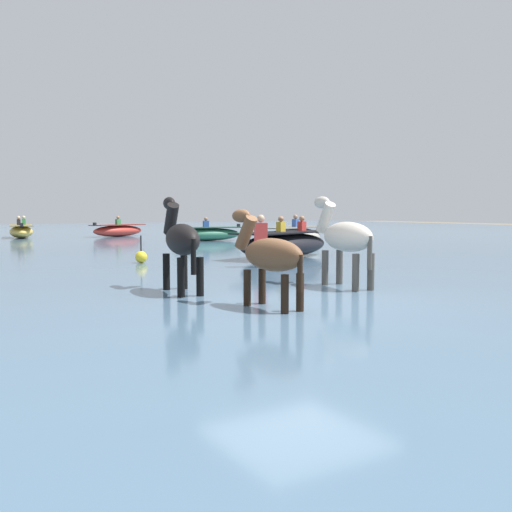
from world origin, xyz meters
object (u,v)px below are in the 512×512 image
boat_far_inshore (207,234)px  horse_lead_black (181,242)px  horse_flank_bay (270,257)px  channel_buoy (141,257)px  horse_trailing_pinto (345,239)px  boat_near_starboard (118,230)px  person_onlooker_left (261,244)px  boat_distant_west (294,237)px  boat_far_offshore (285,245)px  boat_mid_outer (21,231)px

boat_far_inshore → horse_lead_black: bearing=-118.5°
horse_flank_bay → channel_buoy: size_ratio=2.32×
horse_trailing_pinto → boat_near_starboard: bearing=82.1°
boat_near_starboard → horse_flank_bay: bearing=-103.3°
horse_trailing_pinto → person_onlooker_left: horse_trailing_pinto is taller
horse_flank_bay → channel_buoy: bearing=82.9°
horse_flank_bay → boat_distant_west: 14.11m
channel_buoy → boat_far_inshore: bearing=53.9°
boat_near_starboard → horse_lead_black: bearing=-105.6°
boat_far_inshore → channel_buoy: (-6.80, -9.32, -0.16)m
person_onlooker_left → channel_buoy: 3.54m
horse_lead_black → boat_far_inshore: 17.27m
horse_flank_bay → boat_distant_west: horse_flank_bay is taller
boat_far_offshore → horse_flank_bay: bearing=-126.1°
horse_lead_black → channel_buoy: size_ratio=2.62×
horse_trailing_pinto → horse_flank_bay: bearing=-154.1°
horse_lead_black → channel_buoy: 6.06m
horse_trailing_pinto → boat_mid_outer: 23.92m
horse_lead_black → boat_far_offshore: size_ratio=0.47×
horse_lead_black → channel_buoy: bearing=76.1°
horse_trailing_pinto → boat_far_inshore: 17.03m
horse_flank_bay → boat_distant_west: bearing=53.0°
boat_mid_outer → boat_distant_west: bearing=-60.9°
boat_far_inshore → boat_distant_west: (0.68, -6.12, 0.08)m
person_onlooker_left → boat_far_offshore: bearing=43.6°
horse_trailing_pinto → horse_flank_bay: (-2.50, -1.22, -0.15)m
horse_lead_black → horse_trailing_pinto: horse_trailing_pinto is taller
horse_trailing_pinto → boat_near_starboard: 22.93m
boat_far_offshore → person_onlooker_left: size_ratio=2.59×
boat_near_starboard → person_onlooker_left: bearing=-97.4°
boat_distant_west → person_onlooker_left: size_ratio=2.43×
boat_far_inshore → boat_distant_west: boat_distant_west is taller
boat_mid_outer → channel_buoy: size_ratio=4.35×
boat_far_inshore → boat_mid_outer: (-7.00, 7.68, 0.02)m
horse_flank_bay → boat_near_starboard: bearing=76.7°
horse_trailing_pinto → boat_near_starboard: horse_trailing_pinto is taller
boat_far_inshore → boat_near_starboard: (-2.17, 6.54, 0.00)m
horse_trailing_pinto → boat_mid_outer: size_ratio=0.61×
boat_distant_west → boat_far_offshore: bearing=-128.6°
boat_mid_outer → horse_lead_black: bearing=-93.1°
channel_buoy → person_onlooker_left: bearing=-51.2°
boat_far_inshore → horse_flank_bay: bearing=-114.2°
boat_far_inshore → boat_distant_west: bearing=-83.7°
horse_lead_black → horse_trailing_pinto: size_ratio=0.99×
boat_distant_west → channel_buoy: 8.14m
horse_trailing_pinto → boat_far_inshore: (5.30, 16.17, -0.59)m
boat_near_starboard → channel_buoy: 16.53m
horse_trailing_pinto → boat_far_inshore: bearing=71.8°
horse_lead_black → boat_distant_west: (8.92, 9.05, -0.50)m
horse_flank_bay → person_onlooker_left: horse_flank_bay is taller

